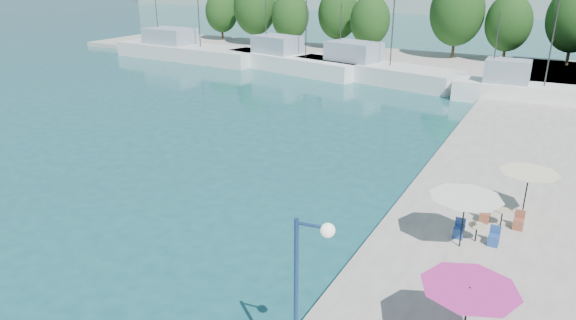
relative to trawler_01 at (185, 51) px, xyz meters
The scene contains 19 objects.
quay_far 26.23m from the trawler_01, 22.30° to the left, with size 90.00×16.00×0.60m, color gray.
trawler_01 is the anchor object (origin of this frame).
trawler_02 16.08m from the trawler_01, ahead, with size 18.43×8.67×10.20m.
trawler_03 26.14m from the trawler_01, ahead, with size 19.02×8.75×10.20m.
trawler_04 41.84m from the trawler_01, ahead, with size 12.43×3.50×10.20m.
tree_01 15.20m from the trawler_01, 105.83° to the left, with size 5.02×5.02×7.43m.
tree_02 13.44m from the trawler_01, 74.52° to the left, with size 6.14×6.14×9.09m.
tree_03 15.29m from the trawler_01, 48.67° to the left, with size 5.21×5.21×7.71m.
tree_04 21.52m from the trawler_01, 42.15° to the left, with size 5.58×5.58×8.26m.
tree_05 24.39m from the trawler_01, 27.48° to the left, with size 5.12×5.12×7.58m.
tree_06 34.82m from the trawler_01, 23.17° to the left, with size 6.56×6.56×9.72m.
tree_07 40.30m from the trawler_01, 20.04° to the left, with size 5.38×5.38×7.96m.
tree_08 47.19m from the trawler_01, 18.55° to the left, with size 6.20×6.20×9.17m.
umbrella_pink 59.02m from the trawler_01, 43.12° to the right, with size 2.85×2.85×2.20m.
umbrella_white 53.96m from the trawler_01, 39.19° to the right, with size 2.92×2.92×2.22m.
umbrella_cream 53.06m from the trawler_01, 34.34° to the right, with size 2.61×2.61×2.19m.
cafe_table_02 53.86m from the trawler_01, 38.23° to the right, with size 1.82×0.70×0.76m.
cafe_table_03 53.25m from the trawler_01, 36.05° to the right, with size 1.82×0.70×0.76m.
street_lamp 59.04m from the trawler_01, 47.84° to the right, with size 1.03×0.36×5.03m.
Camera 1 is at (12.13, 3.38, 11.33)m, focal length 32.00 mm.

